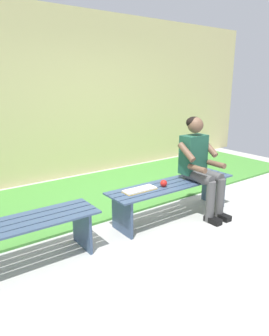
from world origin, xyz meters
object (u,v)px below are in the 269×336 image
Objects in this scene: book_open at (140,190)px; bench_near at (173,191)px; bench_far at (4,237)px; person_seated at (200,162)px; apple at (164,183)px.

bench_near is at bearing 177.49° from book_open.
bench_near is 1.02× the size of bench_far.
bench_near and bench_far have the same top height.
person_seated is 14.75× the size of apple.
bench_near is at bearing -170.90° from apple.
bench_far is at bearing 0.00° from bench_near.
book_open is (0.51, -0.03, 0.12)m from bench_near.
person_seated is (-2.41, 0.10, 0.35)m from bench_far.
book_open reaches higher than bench_far.
person_seated reaches higher than bench_near.
person_seated reaches higher than bench_far.
book_open reaches higher than bench_near.
apple is at bearing 170.40° from book_open.
person_seated is 0.59m from apple.
bench_near is 2.05m from bench_far.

